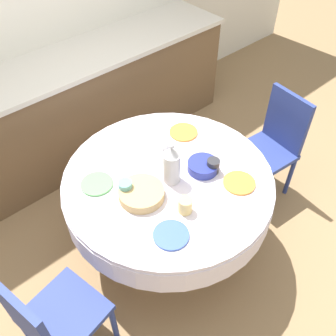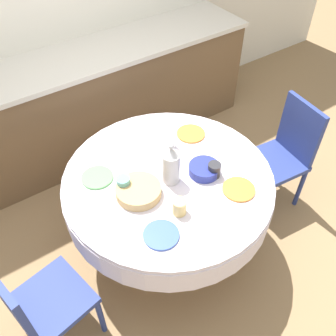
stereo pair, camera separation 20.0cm
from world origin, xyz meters
name	(u,v)px [view 1 (the left image)]	position (x,y,z in m)	size (l,w,h in m)	color
ground_plane	(168,241)	(0.00, 0.00, 0.00)	(12.00, 12.00, 0.00)	#8E704C
wall_back	(23,7)	(0.00, 1.68, 1.30)	(7.00, 0.05, 2.60)	silver
kitchen_counter	(66,113)	(0.00, 1.35, 0.48)	(3.24, 0.64, 0.96)	brown
dining_table	(168,189)	(0.00, 0.00, 0.61)	(1.36, 1.36, 0.73)	olive
chair_left	(273,142)	(1.02, -0.11, 0.50)	(0.44, 0.44, 0.91)	navy
chair_right	(50,319)	(-1.01, -0.20, 0.50)	(0.47, 0.47, 0.91)	navy
plate_near_left	(171,235)	(-0.29, -0.35, 0.74)	(0.20, 0.20, 0.01)	#3856AD
cup_near_left	(185,205)	(-0.11, -0.27, 0.78)	(0.08, 0.08, 0.10)	#DBB766
plate_near_right	(239,183)	(0.30, -0.34, 0.74)	(0.20, 0.20, 0.01)	orange
cup_near_right	(213,166)	(0.25, -0.15, 0.78)	(0.08, 0.08, 0.10)	#28282D
plate_far_left	(97,184)	(-0.38, 0.24, 0.74)	(0.20, 0.20, 0.01)	#5BA85B
cup_far_left	(125,188)	(-0.28, 0.07, 0.78)	(0.08, 0.08, 0.10)	#5BA39E
plate_far_right	(183,132)	(0.37, 0.25, 0.74)	(0.20, 0.20, 0.01)	orange
cup_far_right	(164,141)	(0.17, 0.24, 0.78)	(0.08, 0.08, 0.10)	white
coffee_carafe	(171,165)	(0.00, -0.03, 0.86)	(0.11, 0.11, 0.30)	#B2B2B7
bread_basket	(141,193)	(-0.23, -0.02, 0.76)	(0.28, 0.28, 0.06)	tan
fruit_bowl	(203,166)	(0.21, -0.10, 0.76)	(0.20, 0.20, 0.06)	navy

